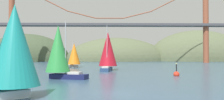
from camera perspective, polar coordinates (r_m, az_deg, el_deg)
name	(u,v)px	position (r m, az deg, el deg)	size (l,w,h in m)	color
ground_plane	(119,93)	(24.39, 1.68, -10.27)	(360.00, 360.00, 0.00)	#385670
headland_center	(116,61)	(159.22, 1.05, -2.62)	(67.93, 44.00, 31.13)	#5B6647
headland_right	(197,61)	(170.47, 19.88, -2.46)	(68.01, 44.00, 41.34)	#5B6647
headland_left	(27,61)	(167.95, -19.88, -2.48)	(57.34, 44.00, 36.07)	#425138
suspension_bridge	(110,22)	(120.20, -0.60, 6.65)	(134.11, 6.00, 43.72)	brown
sailboat_orange_sail	(74,55)	(75.23, -9.16, -1.11)	(6.00, 7.40, 8.25)	#B7B2A8
sailboat_green_sail	(59,51)	(39.57, -12.66, -0.15)	(7.62, 5.03, 9.43)	#191E4C
sailboat_crimson_sail	(108,50)	(60.39, -1.01, -0.03)	(5.32, 9.05, 11.33)	navy
sailboat_teal_sail	(13,48)	(22.79, -22.75, 0.54)	(7.50, 7.54, 9.41)	white
channel_buoy	(176,74)	(45.08, 15.25, -5.60)	(1.10, 1.10, 2.64)	red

